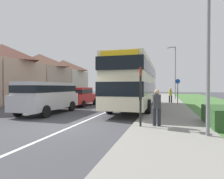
{
  "coord_description": "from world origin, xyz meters",
  "views": [
    {
      "loc": [
        4.0,
        -7.6,
        1.77
      ],
      "look_at": [
        0.69,
        4.11,
        1.6
      ],
      "focal_mm": 30.36,
      "sensor_mm": 36.0,
      "label": 1
    }
  ],
  "objects_px": {
    "parked_van_silver": "(48,95)",
    "pedestrian_at_stop": "(157,106)",
    "street_lamp_mid": "(174,69)",
    "double_decker_bus": "(136,82)",
    "cycle_route_sign": "(178,90)",
    "pedestrian_walking_away": "(170,94)",
    "parked_car_red": "(80,96)",
    "bus_stop_sign": "(141,92)"
  },
  "relations": [
    {
      "from": "double_decker_bus",
      "to": "parked_car_red",
      "type": "distance_m",
      "value": 5.6
    },
    {
      "from": "pedestrian_at_stop",
      "to": "cycle_route_sign",
      "type": "xyz_separation_m",
      "value": [
        1.48,
        10.98,
        0.45
      ]
    },
    {
      "from": "parked_van_silver",
      "to": "street_lamp_mid",
      "type": "distance_m",
      "value": 18.48
    },
    {
      "from": "pedestrian_at_stop",
      "to": "cycle_route_sign",
      "type": "height_order",
      "value": "cycle_route_sign"
    },
    {
      "from": "parked_van_silver",
      "to": "bus_stop_sign",
      "type": "bearing_deg",
      "value": -24.44
    },
    {
      "from": "street_lamp_mid",
      "to": "double_decker_bus",
      "type": "bearing_deg",
      "value": -106.21
    },
    {
      "from": "parked_car_red",
      "to": "pedestrian_at_stop",
      "type": "height_order",
      "value": "parked_car_red"
    },
    {
      "from": "cycle_route_sign",
      "to": "parked_van_silver",
      "type": "bearing_deg",
      "value": -136.27
    },
    {
      "from": "cycle_route_sign",
      "to": "street_lamp_mid",
      "type": "relative_size",
      "value": 0.35
    },
    {
      "from": "bus_stop_sign",
      "to": "cycle_route_sign",
      "type": "relative_size",
      "value": 1.03
    },
    {
      "from": "parked_van_silver",
      "to": "bus_stop_sign",
      "type": "height_order",
      "value": "bus_stop_sign"
    },
    {
      "from": "double_decker_bus",
      "to": "cycle_route_sign",
      "type": "relative_size",
      "value": 4.57
    },
    {
      "from": "parked_car_red",
      "to": "parked_van_silver",
      "type": "bearing_deg",
      "value": -88.79
    },
    {
      "from": "double_decker_bus",
      "to": "parked_van_silver",
      "type": "xyz_separation_m",
      "value": [
        -5.24,
        -4.18,
        -0.9
      ]
    },
    {
      "from": "double_decker_bus",
      "to": "street_lamp_mid",
      "type": "relative_size",
      "value": 1.6
    },
    {
      "from": "pedestrian_walking_away",
      "to": "cycle_route_sign",
      "type": "distance_m",
      "value": 1.74
    },
    {
      "from": "cycle_route_sign",
      "to": "parked_car_red",
      "type": "bearing_deg",
      "value": -161.06
    },
    {
      "from": "pedestrian_walking_away",
      "to": "cycle_route_sign",
      "type": "height_order",
      "value": "cycle_route_sign"
    },
    {
      "from": "parked_van_silver",
      "to": "bus_stop_sign",
      "type": "distance_m",
      "value": 7.17
    },
    {
      "from": "pedestrian_walking_away",
      "to": "bus_stop_sign",
      "type": "xyz_separation_m",
      "value": [
        -1.51,
        -12.81,
        0.56
      ]
    },
    {
      "from": "cycle_route_sign",
      "to": "street_lamp_mid",
      "type": "xyz_separation_m",
      "value": [
        0.03,
        7.76,
        2.71
      ]
    },
    {
      "from": "pedestrian_at_stop",
      "to": "parked_van_silver",
      "type": "bearing_deg",
      "value": 159.4
    },
    {
      "from": "parked_car_red",
      "to": "pedestrian_walking_away",
      "type": "xyz_separation_m",
      "value": [
        8.15,
        4.57,
        0.04
      ]
    },
    {
      "from": "pedestrian_at_stop",
      "to": "street_lamp_mid",
      "type": "xyz_separation_m",
      "value": [
        1.52,
        18.74,
        3.16
      ]
    },
    {
      "from": "bus_stop_sign",
      "to": "cycle_route_sign",
      "type": "xyz_separation_m",
      "value": [
        2.13,
        11.25,
        -0.11
      ]
    },
    {
      "from": "double_decker_bus",
      "to": "parked_van_silver",
      "type": "relative_size",
      "value": 2.28
    },
    {
      "from": "double_decker_bus",
      "to": "street_lamp_mid",
      "type": "height_order",
      "value": "street_lamp_mid"
    },
    {
      "from": "parked_van_silver",
      "to": "pedestrian_at_stop",
      "type": "bearing_deg",
      "value": -20.6
    },
    {
      "from": "parked_car_red",
      "to": "street_lamp_mid",
      "type": "xyz_separation_m",
      "value": [
        8.8,
        10.77,
        3.21
      ]
    },
    {
      "from": "double_decker_bus",
      "to": "pedestrian_at_stop",
      "type": "relative_size",
      "value": 6.89
    },
    {
      "from": "bus_stop_sign",
      "to": "street_lamp_mid",
      "type": "distance_m",
      "value": 19.31
    },
    {
      "from": "pedestrian_walking_away",
      "to": "double_decker_bus",
      "type": "bearing_deg",
      "value": -116.3
    },
    {
      "from": "parked_van_silver",
      "to": "parked_car_red",
      "type": "distance_m",
      "value": 5.28
    },
    {
      "from": "cycle_route_sign",
      "to": "bus_stop_sign",
      "type": "bearing_deg",
      "value": -100.74
    },
    {
      "from": "pedestrian_walking_away",
      "to": "bus_stop_sign",
      "type": "height_order",
      "value": "bus_stop_sign"
    },
    {
      "from": "bus_stop_sign",
      "to": "cycle_route_sign",
      "type": "distance_m",
      "value": 11.45
    },
    {
      "from": "pedestrian_walking_away",
      "to": "bus_stop_sign",
      "type": "distance_m",
      "value": 12.91
    },
    {
      "from": "parked_van_silver",
      "to": "parked_car_red",
      "type": "height_order",
      "value": "parked_van_silver"
    },
    {
      "from": "pedestrian_at_stop",
      "to": "street_lamp_mid",
      "type": "distance_m",
      "value": 19.07
    },
    {
      "from": "parked_van_silver",
      "to": "cycle_route_sign",
      "type": "xyz_separation_m",
      "value": [
        8.66,
        8.28,
        0.19
      ]
    },
    {
      "from": "parked_car_red",
      "to": "street_lamp_mid",
      "type": "relative_size",
      "value": 0.61
    },
    {
      "from": "cycle_route_sign",
      "to": "pedestrian_at_stop",
      "type": "bearing_deg",
      "value": -97.68
    }
  ]
}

